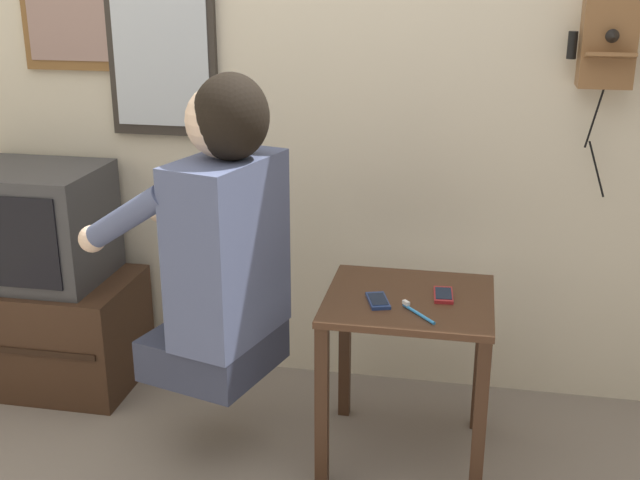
{
  "coord_description": "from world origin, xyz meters",
  "views": [
    {
      "loc": [
        0.65,
        -1.68,
        1.6
      ],
      "look_at": [
        0.19,
        0.65,
        0.78
      ],
      "focal_mm": 45.0,
      "sensor_mm": 36.0,
      "label": 1
    }
  ],
  "objects_px": {
    "cell_phone_spare": "(443,295)",
    "toothbrush": "(416,312)",
    "person": "(221,236)",
    "cell_phone_held": "(378,301)",
    "wall_mirror": "(161,32)",
    "wall_phone_antique": "(608,39)",
    "television": "(32,224)"
  },
  "relations": [
    {
      "from": "wall_phone_antique",
      "to": "television",
      "type": "bearing_deg",
      "value": -174.63
    },
    {
      "from": "person",
      "to": "wall_phone_antique",
      "type": "relative_size",
      "value": 1.35
    },
    {
      "from": "cell_phone_spare",
      "to": "wall_phone_antique",
      "type": "bearing_deg",
      "value": 38.38
    },
    {
      "from": "wall_mirror",
      "to": "toothbrush",
      "type": "distance_m",
      "value": 1.43
    },
    {
      "from": "wall_phone_antique",
      "to": "cell_phone_spare",
      "type": "xyz_separation_m",
      "value": [
        -0.48,
        -0.44,
        -0.77
      ]
    },
    {
      "from": "cell_phone_spare",
      "to": "toothbrush",
      "type": "bearing_deg",
      "value": -121.0
    },
    {
      "from": "television",
      "to": "cell_phone_held",
      "type": "bearing_deg",
      "value": -13.76
    },
    {
      "from": "person",
      "to": "cell_phone_spare",
      "type": "height_order",
      "value": "person"
    },
    {
      "from": "television",
      "to": "wall_mirror",
      "type": "relative_size",
      "value": 0.7
    },
    {
      "from": "television",
      "to": "wall_phone_antique",
      "type": "relative_size",
      "value": 0.74
    },
    {
      "from": "television",
      "to": "wall_mirror",
      "type": "distance_m",
      "value": 0.88
    },
    {
      "from": "person",
      "to": "toothbrush",
      "type": "relative_size",
      "value": 7.71
    },
    {
      "from": "cell_phone_held",
      "to": "wall_mirror",
      "type": "bearing_deg",
      "value": 130.0
    },
    {
      "from": "cell_phone_held",
      "to": "cell_phone_spare",
      "type": "bearing_deg",
      "value": 5.68
    },
    {
      "from": "toothbrush",
      "to": "person",
      "type": "bearing_deg",
      "value": 137.79
    },
    {
      "from": "cell_phone_spare",
      "to": "wall_mirror",
      "type": "bearing_deg",
      "value": 151.75
    },
    {
      "from": "television",
      "to": "cell_phone_spare",
      "type": "height_order",
      "value": "television"
    },
    {
      "from": "cell_phone_held",
      "to": "toothbrush",
      "type": "height_order",
      "value": "toothbrush"
    },
    {
      "from": "person",
      "to": "wall_mirror",
      "type": "xyz_separation_m",
      "value": [
        -0.41,
        0.61,
        0.57
      ]
    },
    {
      "from": "person",
      "to": "cell_phone_held",
      "type": "xyz_separation_m",
      "value": [
        0.49,
        0.04,
        -0.2
      ]
    },
    {
      "from": "person",
      "to": "cell_phone_spare",
      "type": "xyz_separation_m",
      "value": [
        0.69,
        0.13,
        -0.2
      ]
    },
    {
      "from": "cell_phone_held",
      "to": "television",
      "type": "bearing_deg",
      "value": 148.65
    },
    {
      "from": "person",
      "to": "wall_mirror",
      "type": "relative_size",
      "value": 1.28
    },
    {
      "from": "person",
      "to": "toothbrush",
      "type": "bearing_deg",
      "value": -75.89
    },
    {
      "from": "cell_phone_spare",
      "to": "toothbrush",
      "type": "xyz_separation_m",
      "value": [
        -0.08,
        -0.15,
        0.0
      ]
    },
    {
      "from": "wall_mirror",
      "to": "cell_phone_spare",
      "type": "distance_m",
      "value": 1.43
    },
    {
      "from": "television",
      "to": "cell_phone_held",
      "type": "xyz_separation_m",
      "value": [
        1.37,
        -0.34,
        -0.06
      ]
    },
    {
      "from": "wall_mirror",
      "to": "cell_phone_spare",
      "type": "height_order",
      "value": "wall_mirror"
    },
    {
      "from": "wall_phone_antique",
      "to": "cell_phone_held",
      "type": "xyz_separation_m",
      "value": [
        -0.68,
        -0.53,
        -0.77
      ]
    },
    {
      "from": "wall_phone_antique",
      "to": "cell_phone_spare",
      "type": "relative_size",
      "value": 5.69
    },
    {
      "from": "wall_phone_antique",
      "to": "wall_mirror",
      "type": "relative_size",
      "value": 0.95
    },
    {
      "from": "wall_phone_antique",
      "to": "cell_phone_spare",
      "type": "height_order",
      "value": "wall_phone_antique"
    }
  ]
}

